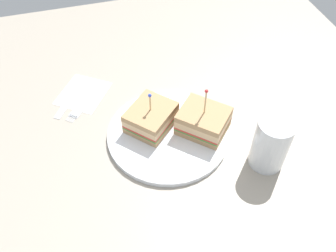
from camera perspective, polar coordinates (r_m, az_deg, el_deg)
name	(u,v)px	position (r cm, az deg, el deg)	size (l,w,h in cm)	color
ground_plane	(168,139)	(77.19, 0.00, -2.00)	(112.84, 112.84, 2.00)	#9E9384
plate	(168,134)	(76.00, 0.00, -1.27)	(25.21, 25.21, 1.10)	white
sandwich_half_front	(151,118)	(75.16, -2.69, 1.33)	(12.34, 12.39, 9.06)	tan
sandwich_half_back	(203,121)	(74.56, 5.54, 0.81)	(12.31, 12.38, 11.22)	tan
drink_glass	(270,145)	(71.06, 15.71, -2.89)	(6.82, 6.82, 11.16)	gold
napkin	(83,93)	(87.35, -13.14, 5.00)	(10.94, 9.85, 0.15)	white
fork	(81,107)	(84.17, -13.40, 2.98)	(10.63, 9.15, 0.35)	silver
knife	(68,101)	(86.20, -15.31, 3.81)	(11.39, 7.82, 0.35)	silver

